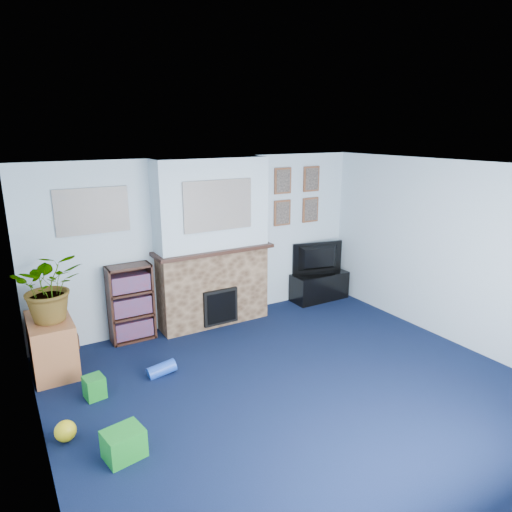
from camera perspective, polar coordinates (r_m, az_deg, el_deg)
floor at (r=5.29m, az=4.75°, el=-15.98°), size 5.00×4.50×0.01m
ceiling at (r=4.53m, az=5.43°, el=10.87°), size 5.00×4.50×0.01m
wall_back at (r=6.66m, az=-6.20°, el=1.87°), size 5.00×0.04×2.40m
wall_front at (r=3.38m, az=28.45°, el=-14.06°), size 5.00×0.04×2.40m
wall_left at (r=3.99m, az=-26.16°, el=-9.25°), size 0.04×4.50×2.40m
wall_right at (r=6.50m, az=23.34°, el=0.33°), size 0.04×4.50×2.40m
chimney_breast at (r=6.49m, az=-5.45°, el=1.37°), size 1.72×0.50×2.40m
collage_main at (r=6.18m, az=-4.75°, el=6.33°), size 1.00×0.03×0.68m
collage_left at (r=6.08m, az=-19.77°, el=5.31°), size 0.90×0.03×0.58m
portrait_tl at (r=7.13m, az=3.36°, el=9.36°), size 0.30×0.03×0.40m
portrait_tr at (r=7.45m, az=6.93°, el=9.54°), size 0.30×0.03×0.40m
portrait_bl at (r=7.20m, az=3.29°, el=5.41°), size 0.30×0.03×0.40m
portrait_br at (r=7.52m, az=6.80°, el=5.75°), size 0.30×0.03×0.40m
tv_stand at (r=7.73m, az=7.90°, el=-3.78°), size 0.96×0.41×0.46m
television at (r=7.60m, az=7.94°, el=-0.29°), size 0.89×0.30×0.51m
bookshelf at (r=6.36m, az=-15.37°, el=-5.87°), size 0.58×0.28×1.05m
sideboard at (r=5.94m, az=-24.18°, el=-9.89°), size 0.47×0.84×0.65m
potted_plant at (r=5.64m, az=-24.40°, el=-3.45°), size 0.80×0.71×0.81m
mantel_clock at (r=6.40m, az=-5.98°, el=1.50°), size 0.10×0.06×0.14m
mantel_candle at (r=6.59m, az=-2.52°, el=2.06°), size 0.06×0.06×0.18m
mantel_teddy at (r=6.24m, az=-9.71°, el=0.94°), size 0.13×0.13×0.13m
mantel_can at (r=6.78m, az=0.49°, el=2.30°), size 0.06×0.06×0.13m
green_crate at (r=4.43m, az=-16.20°, el=-21.52°), size 0.37×0.32×0.26m
toy_ball at (r=4.81m, az=-22.71°, el=-19.61°), size 0.20×0.20×0.20m
toy_block at (r=5.33m, az=-19.54°, el=-15.29°), size 0.22×0.22×0.24m
toy_tube at (r=5.58m, az=-11.69°, el=-13.70°), size 0.34×0.15×0.20m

